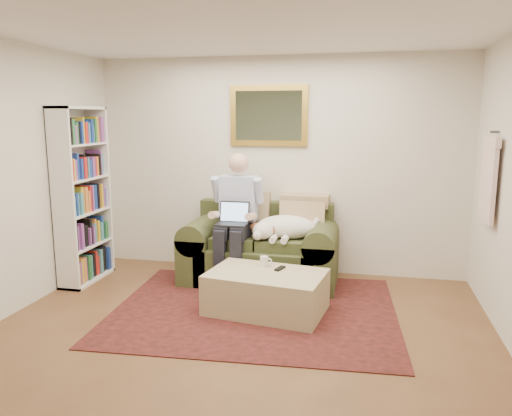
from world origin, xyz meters
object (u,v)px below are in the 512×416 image
(ottoman, at_px, (266,292))
(sleeping_dog, at_px, (286,227))
(bookshelf, at_px, (82,196))
(seated_man, at_px, (235,220))
(coffee_mug, at_px, (264,261))
(sofa, at_px, (261,255))
(laptop, at_px, (233,218))

(ottoman, bearing_deg, sleeping_dog, 85.89)
(bookshelf, bearing_deg, seated_man, 8.57)
(ottoman, xyz_separation_m, coffee_mug, (-0.06, 0.20, 0.25))
(sleeping_dog, bearing_deg, sofa, 164.26)
(sofa, xyz_separation_m, bookshelf, (-1.99, -0.42, 0.70))
(bookshelf, bearing_deg, ottoman, -12.75)
(laptop, xyz_separation_m, sleeping_dog, (0.58, 0.14, -0.10))
(laptop, distance_m, sleeping_dog, 0.60)
(laptop, relative_size, coffee_mug, 3.41)
(seated_man, height_order, bookshelf, bookshelf)
(ottoman, bearing_deg, sofa, 105.32)
(seated_man, bearing_deg, ottoman, -56.01)
(ottoman, relative_size, coffee_mug, 11.07)
(seated_man, xyz_separation_m, laptop, (0.00, -0.07, 0.04))
(seated_man, bearing_deg, laptop, -90.00)
(sofa, xyz_separation_m, ottoman, (0.25, -0.93, -0.10))
(coffee_mug, relative_size, bookshelf, 0.05)
(seated_man, bearing_deg, sleeping_dog, 7.13)
(sofa, xyz_separation_m, seated_man, (-0.26, -0.16, 0.44))
(seated_man, bearing_deg, coffee_mug, -51.14)
(laptop, xyz_separation_m, coffee_mug, (0.45, -0.50, -0.32))
(bookshelf, bearing_deg, sofa, 11.95)
(coffee_mug, bearing_deg, sleeping_dog, 78.95)
(ottoman, distance_m, coffee_mug, 0.33)
(sofa, height_order, seated_man, seated_man)
(sofa, relative_size, sleeping_dog, 2.43)
(sofa, relative_size, ottoman, 1.59)
(laptop, height_order, sleeping_dog, laptop)
(sofa, distance_m, seated_man, 0.53)
(laptop, height_order, coffee_mug, laptop)
(sleeping_dog, bearing_deg, seated_man, -172.87)
(sofa, bearing_deg, sleeping_dog, -15.74)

